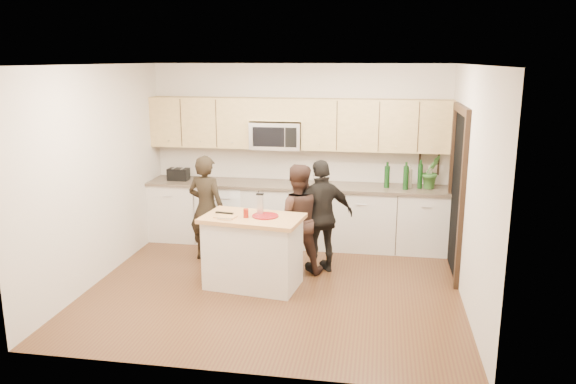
% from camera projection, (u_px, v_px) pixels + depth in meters
% --- Properties ---
extents(floor, '(4.50, 4.50, 0.00)m').
position_uv_depth(floor, '(275.00, 286.00, 6.99)').
color(floor, '#51351B').
rests_on(floor, ground).
extents(room_shell, '(4.52, 4.02, 2.71)m').
position_uv_depth(room_shell, '(274.00, 149.00, 6.59)').
color(room_shell, beige).
rests_on(room_shell, ground).
extents(back_cabinetry, '(4.50, 0.66, 0.94)m').
position_uv_depth(back_cabinetry, '(296.00, 214.00, 8.50)').
color(back_cabinetry, beige).
rests_on(back_cabinetry, ground).
extents(upper_cabinetry, '(4.50, 0.33, 0.75)m').
position_uv_depth(upper_cabinetry, '(300.00, 123.00, 8.32)').
color(upper_cabinetry, tan).
rests_on(upper_cabinetry, ground).
extents(microwave, '(0.76, 0.41, 0.40)m').
position_uv_depth(microwave, '(276.00, 135.00, 8.38)').
color(microwave, silver).
rests_on(microwave, ground).
extents(doorway, '(0.06, 1.25, 2.20)m').
position_uv_depth(doorway, '(457.00, 187.00, 7.23)').
color(doorway, black).
rests_on(doorway, ground).
extents(framed_picture, '(0.30, 0.03, 0.38)m').
position_uv_depth(framed_picture, '(429.00, 162.00, 8.29)').
color(framed_picture, black).
rests_on(framed_picture, ground).
extents(dish_towel, '(0.34, 0.60, 0.48)m').
position_uv_depth(dish_towel, '(231.00, 193.00, 8.40)').
color(dish_towel, white).
rests_on(dish_towel, ground).
extents(island, '(1.29, 0.86, 0.90)m').
position_uv_depth(island, '(253.00, 251.00, 6.92)').
color(island, beige).
rests_on(island, ground).
extents(red_plate, '(0.32, 0.32, 0.02)m').
position_uv_depth(red_plate, '(265.00, 216.00, 6.81)').
color(red_plate, maroon).
rests_on(red_plate, island).
extents(box_grater, '(0.09, 0.06, 0.25)m').
position_uv_depth(box_grater, '(260.00, 203.00, 6.85)').
color(box_grater, silver).
rests_on(box_grater, red_plate).
extents(drink_glass, '(0.06, 0.06, 0.11)m').
position_uv_depth(drink_glass, '(246.00, 213.00, 6.75)').
color(drink_glass, maroon).
rests_on(drink_glass, island).
extents(cutting_board, '(0.28, 0.19, 0.02)m').
position_uv_depth(cutting_board, '(225.00, 217.00, 6.77)').
color(cutting_board, '#BB804E').
rests_on(cutting_board, island).
extents(tongs, '(0.23, 0.07, 0.02)m').
position_uv_depth(tongs, '(224.00, 213.00, 6.88)').
color(tongs, black).
rests_on(tongs, cutting_board).
extents(knife, '(0.18, 0.05, 0.01)m').
position_uv_depth(knife, '(224.00, 219.00, 6.65)').
color(knife, silver).
rests_on(knife, cutting_board).
extents(toaster, '(0.31, 0.20, 0.18)m').
position_uv_depth(toaster, '(179.00, 174.00, 8.65)').
color(toaster, black).
rests_on(toaster, back_cabinetry).
extents(bottle_cluster, '(0.68, 0.26, 0.42)m').
position_uv_depth(bottle_cluster, '(410.00, 176.00, 8.08)').
color(bottle_cluster, black).
rests_on(bottle_cluster, back_cabinetry).
extents(orchid, '(0.34, 0.33, 0.49)m').
position_uv_depth(orchid, '(431.00, 172.00, 8.05)').
color(orchid, '#376A2A').
rests_on(orchid, back_cabinetry).
extents(woman_left, '(0.61, 0.47, 1.49)m').
position_uv_depth(woman_left, '(206.00, 208.00, 7.78)').
color(woman_left, black).
rests_on(woman_left, ground).
extents(woman_center, '(0.80, 0.67, 1.46)m').
position_uv_depth(woman_center, '(297.00, 219.00, 7.31)').
color(woman_center, '#321F19').
rests_on(woman_center, ground).
extents(woman_right, '(0.95, 0.76, 1.51)m').
position_uv_depth(woman_right, '(322.00, 217.00, 7.34)').
color(woman_right, black).
rests_on(woman_right, ground).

